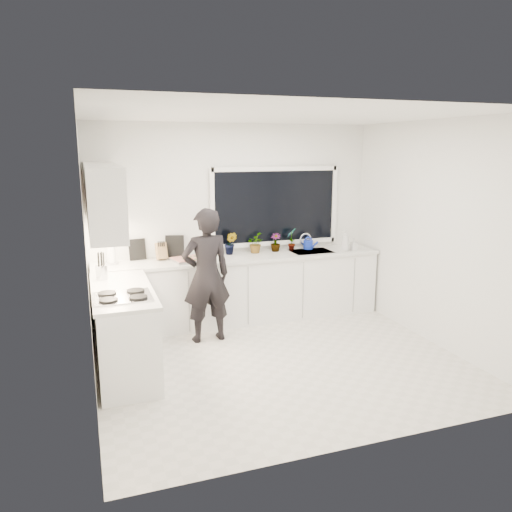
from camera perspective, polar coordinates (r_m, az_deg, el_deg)
name	(u,v)px	position (r m, az deg, el deg)	size (l,w,h in m)	color
floor	(280,362)	(5.80, 2.78, -11.98)	(4.00, 3.50, 0.02)	beige
wall_back	(234,222)	(7.02, -2.48, 3.91)	(4.00, 0.02, 2.70)	white
wall_left	(85,258)	(5.00, -18.93, -0.17)	(0.02, 3.50, 2.70)	white
wall_right	(436,234)	(6.41, 19.85, 2.38)	(0.02, 3.50, 2.70)	white
ceiling	(283,114)	(5.30, 3.10, 15.94)	(4.00, 3.50, 0.02)	white
window	(275,206)	(7.16, 2.22, 5.69)	(1.80, 0.02, 1.00)	black
base_cabinets_back	(242,290)	(6.93, -1.66, -3.91)	(3.92, 0.58, 0.88)	white
base_cabinets_left	(124,331)	(5.60, -14.82, -8.31)	(0.58, 1.60, 0.88)	white
countertop_back	(242,258)	(6.80, -1.66, -0.21)	(3.94, 0.62, 0.04)	silver
countertop_left	(122,290)	(5.46, -15.08, -3.78)	(0.62, 1.60, 0.04)	silver
upper_cabinets	(103,197)	(5.62, -17.12, 6.43)	(0.34, 2.10, 0.70)	white
sink	(311,255)	(7.20, 6.31, 0.17)	(0.58, 0.42, 0.14)	silver
faucet	(305,241)	(7.34, 5.67, 1.70)	(0.03, 0.03, 0.22)	silver
stovetop	(122,296)	(5.11, -15.02, -4.46)	(0.56, 0.48, 0.03)	black
person	(206,276)	(6.15, -5.70, -2.25)	(0.61, 0.40, 1.67)	black
pizza_tray	(191,259)	(6.61, -7.41, -0.38)	(0.51, 0.38, 0.03)	silver
pizza	(191,258)	(6.60, -7.42, -0.23)	(0.47, 0.33, 0.01)	#B03617
watering_can	(308,245)	(7.33, 5.98, 1.31)	(0.14, 0.14, 0.13)	#1129A8
paper_towel_roll	(111,254)	(6.59, -16.23, 0.22)	(0.11, 0.11, 0.26)	white
knife_block	(161,252)	(6.69, -10.77, 0.50)	(0.13, 0.10, 0.22)	#9C6249
utensil_crock	(102,272)	(5.86, -17.22, -1.81)	(0.13, 0.13, 0.16)	#AEAFB3
picture_frame_large	(137,249)	(6.75, -13.41, 0.74)	(0.22, 0.02, 0.28)	black
picture_frame_small	(175,246)	(6.81, -9.27, 1.10)	(0.25, 0.02, 0.30)	black
herb_plants	(260,242)	(7.03, 0.44, 1.58)	(1.11, 0.27, 0.33)	#26662D
soap_bottles	(347,241)	(7.26, 10.38, 1.65)	(0.27, 0.16, 0.30)	#D8BF66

